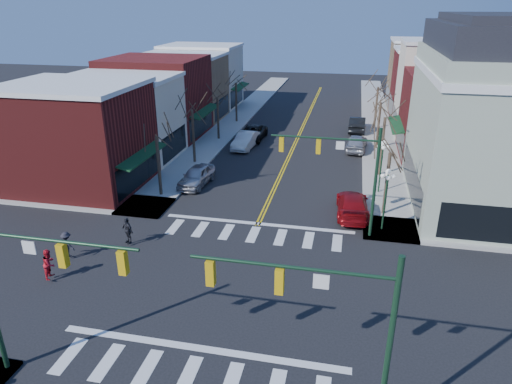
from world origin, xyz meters
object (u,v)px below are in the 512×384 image
Objects in this scene: lamppost_midblock at (382,158)px; car_right_mid at (357,143)px; car_left_near at (197,176)px; car_left_far at (252,133)px; car_right_far at (357,124)px; pedestrian_dark_a at (127,230)px; lamppost_corner at (386,189)px; pedestrian_dark_b at (67,244)px; victorian_corner at (512,117)px; car_left_mid at (246,140)px; car_right_near at (352,205)px; pedestrian_red_b at (49,264)px.

lamppost_midblock is 0.89× the size of car_right_mid.
car_left_near is 14.03m from car_left_far.
car_right_far reaches higher than car_right_mid.
lamppost_corner is at bearing 48.11° from pedestrian_dark_a.
lamppost_midblock is at bearing -126.37° from pedestrian_dark_b.
pedestrian_dark_a reaches higher than car_left_far.
victorian_corner is at bearing -3.45° from lamppost_midblock.
car_left_mid reaches higher than car_right_near.
car_right_near is 23.14m from car_right_far.
victorian_corner is at bearing 119.05° from car_right_far.
pedestrian_red_b reaches higher than car_left_near.
lamppost_corner is 20.36m from pedestrian_red_b.
victorian_corner is 8.41× the size of pedestrian_red_b.
lamppost_corner is at bearing 100.24° from car_right_mid.
car_left_mid reaches higher than car_left_far.
victorian_corner is 3.29× the size of lamppost_corner.
pedestrian_red_b is at bearing 115.85° from pedestrian_dark_b.
car_left_far is (-13.00, 19.19, -2.21)m from lamppost_corner.
car_left_far is at bearing -20.33° from pedestrian_red_b.
car_right_far is at bearing 30.62° from car_left_far.
lamppost_corner is 6.50m from lamppost_midblock.
car_left_far is 3.20× the size of pedestrian_red_b.
lamppost_midblock is 0.81× the size of car_right_near.
car_left_far is at bearing 29.69° from car_right_far.
victorian_corner is at bearing 135.45° from car_right_mid.
victorian_corner is 24.30m from car_left_mid.
car_left_far is at bearing 148.24° from victorian_corner.
lamppost_midblock is at bearing 10.47° from car_left_near.
victorian_corner is at bearing -136.93° from pedestrian_dark_b.
lamppost_corner is at bearing -45.69° from car_left_mid.
car_right_near reaches higher than car_left_far.
car_left_far is at bearing 124.12° from lamppost_corner.
pedestrian_red_b is at bearing -137.84° from lamppost_midblock.
lamppost_corner reaches higher than car_right_near.
car_left_near is at bearing -178.11° from victorian_corner.
pedestrian_red_b is (-17.83, -16.14, -1.97)m from lamppost_midblock.
car_right_mid is at bearing -107.06° from pedestrian_dark_b.
lamppost_corner is at bearing 130.36° from car_right_near.
lamppost_midblock reaches higher than pedestrian_dark_b.
victorian_corner is 2.63× the size of car_left_far.
car_left_far is at bearing 135.70° from lamppost_midblock.
lamppost_midblock is 0.83× the size of car_right_far.
car_right_mid is 2.87× the size of pedestrian_red_b.
pedestrian_red_b is at bearing -96.68° from car_left_near.
car_right_near is (11.02, -14.03, -0.03)m from car_left_mid.
car_right_far reaches higher than car_left_near.
car_right_far is (0.00, 7.63, 0.03)m from car_right_mid.
pedestrian_dark_b is at bearing -100.28° from car_left_near.
lamppost_corner reaches higher than pedestrian_dark_b.
victorian_corner is at bearing 7.44° from car_left_near.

